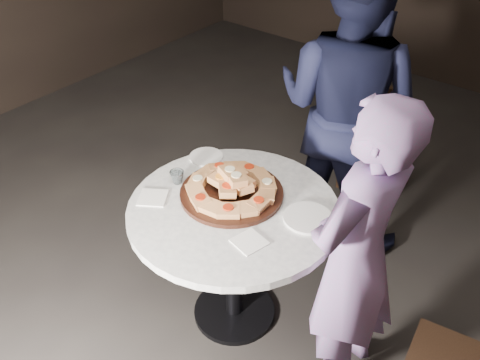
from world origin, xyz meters
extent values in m
plane|color=black|center=(0.00, 0.00, 0.00)|extent=(7.00, 7.00, 0.00)
cylinder|color=black|center=(0.06, -0.05, 0.02)|extent=(0.53, 0.53, 0.03)
cylinder|color=black|center=(0.06, -0.05, 0.38)|extent=(0.11, 0.11, 0.70)
cylinder|color=silver|center=(0.06, -0.05, 0.74)|extent=(1.20, 1.20, 0.04)
cylinder|color=black|center=(0.00, 0.02, 0.77)|extent=(0.51, 0.51, 0.02)
cube|color=#C1804A|center=(0.17, 0.00, 0.80)|extent=(0.09, 0.11, 0.05)
cylinder|color=#B8290E|center=(0.17, 0.00, 0.83)|extent=(0.05, 0.05, 0.01)
cube|color=#C1804A|center=(0.16, 0.08, 0.80)|extent=(0.13, 0.13, 0.05)
cube|color=#C1804A|center=(0.12, 0.14, 0.80)|extent=(0.13, 0.13, 0.05)
cylinder|color=beige|center=(0.12, 0.14, 0.83)|extent=(0.07, 0.07, 0.01)
cube|color=#C1804A|center=(0.05, 0.18, 0.80)|extent=(0.13, 0.12, 0.05)
cube|color=#C1804A|center=(-0.03, 0.19, 0.80)|extent=(0.11, 0.09, 0.05)
cylinder|color=#B8290E|center=(-0.03, 0.19, 0.83)|extent=(0.05, 0.05, 0.01)
cube|color=#C1804A|center=(-0.10, 0.16, 0.80)|extent=(0.14, 0.13, 0.05)
cube|color=#C1804A|center=(-0.15, 0.10, 0.80)|extent=(0.13, 0.14, 0.05)
cylinder|color=#B8290E|center=(-0.15, 0.10, 0.83)|extent=(0.07, 0.07, 0.01)
cube|color=#C1804A|center=(-0.18, 0.03, 0.80)|extent=(0.09, 0.11, 0.05)
cube|color=#C1804A|center=(-0.16, -0.05, 0.80)|extent=(0.12, 0.13, 0.05)
cylinder|color=beige|center=(-0.16, -0.05, 0.83)|extent=(0.07, 0.07, 0.01)
cube|color=#C1804A|center=(-0.12, -0.11, 0.80)|extent=(0.13, 0.13, 0.05)
cube|color=#C1804A|center=(-0.05, -0.15, 0.80)|extent=(0.13, 0.12, 0.05)
cylinder|color=#B8290E|center=(-0.05, -0.15, 0.83)|extent=(0.07, 0.07, 0.01)
cube|color=#C1804A|center=(0.02, -0.15, 0.80)|extent=(0.12, 0.10, 0.05)
cube|color=#C1804A|center=(0.10, -0.13, 0.80)|extent=(0.14, 0.13, 0.05)
cylinder|color=#B8290E|center=(0.10, -0.13, 0.83)|extent=(0.07, 0.07, 0.01)
cube|color=#C1804A|center=(0.15, -0.07, 0.80)|extent=(0.13, 0.14, 0.05)
cube|color=#C1804A|center=(0.05, 0.04, 0.84)|extent=(0.10, 0.12, 0.04)
cylinder|color=#2D6B1E|center=(0.05, 0.04, 0.86)|extent=(0.06, 0.06, 0.01)
cube|color=#C1804A|center=(-0.02, 0.07, 0.84)|extent=(0.11, 0.13, 0.04)
cylinder|color=beige|center=(-0.02, 0.07, 0.86)|extent=(0.06, 0.06, 0.01)
cube|color=#C1804A|center=(-0.06, 0.00, 0.84)|extent=(0.11, 0.09, 0.04)
cylinder|color=orange|center=(-0.06, 0.00, 0.86)|extent=(0.05, 0.05, 0.01)
cube|color=#C1804A|center=(0.02, -0.04, 0.84)|extent=(0.13, 0.13, 0.05)
cylinder|color=#B8290E|center=(0.02, -0.04, 0.86)|extent=(0.07, 0.07, 0.01)
cube|color=#C1804A|center=(0.05, 0.04, 0.84)|extent=(0.13, 0.12, 0.04)
cylinder|color=#2D6B1E|center=(0.05, 0.04, 0.86)|extent=(0.07, 0.07, 0.01)
cube|color=#C1804A|center=(0.03, 0.02, 0.87)|extent=(0.13, 0.12, 0.04)
cylinder|color=beige|center=(0.03, 0.02, 0.90)|extent=(0.07, 0.07, 0.01)
cube|color=#C1804A|center=(-0.03, 0.04, 0.87)|extent=(0.13, 0.12, 0.04)
cylinder|color=beige|center=(-0.03, 0.04, 0.90)|extent=(0.06, 0.06, 0.01)
cylinder|color=white|center=(-0.32, 0.19, 0.77)|extent=(0.21, 0.21, 0.01)
cylinder|color=white|center=(0.39, 0.10, 0.77)|extent=(0.30, 0.30, 0.01)
imported|color=silver|center=(-0.28, -0.07, 0.80)|extent=(0.08, 0.08, 0.07)
cube|color=white|center=(-0.29, -0.24, 0.76)|extent=(0.18, 0.18, 0.01)
cube|color=white|center=(0.27, -0.20, 0.76)|extent=(0.16, 0.16, 0.01)
cube|color=black|center=(0.10, 1.52, 0.45)|extent=(0.43, 0.43, 0.04)
cube|color=black|center=(0.10, 1.31, 0.68)|extent=(0.42, 0.05, 0.45)
cylinder|color=black|center=(0.29, 1.69, 0.23)|extent=(0.04, 0.04, 0.45)
cylinder|color=black|center=(-0.07, 1.70, 0.23)|extent=(0.04, 0.04, 0.45)
cylinder|color=black|center=(0.28, 1.33, 0.23)|extent=(0.04, 0.04, 0.45)
cylinder|color=black|center=(-0.08, 1.34, 0.23)|extent=(0.04, 0.04, 0.45)
cylinder|color=black|center=(1.00, 0.15, 0.21)|extent=(0.04, 0.04, 0.42)
imported|color=black|center=(0.10, 0.92, 0.90)|extent=(0.92, 0.73, 1.80)
imported|color=slate|center=(0.68, 0.01, 0.76)|extent=(0.43, 0.60, 1.53)
camera|label=1|loc=(1.31, -1.57, 2.36)|focal=40.00mm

